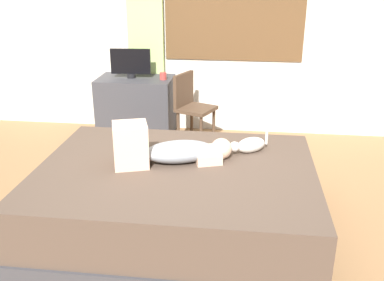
{
  "coord_description": "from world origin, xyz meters",
  "views": [
    {
      "loc": [
        0.4,
        -2.96,
        1.97
      ],
      "look_at": [
        -0.0,
        0.28,
        0.69
      ],
      "focal_mm": 41.02,
      "sensor_mm": 36.0,
      "label": 1
    }
  ],
  "objects_px": {
    "bed": "(176,198)",
    "desk": "(136,107)",
    "person_lying": "(167,149)",
    "cat": "(249,145)",
    "chair_by_desk": "(191,104)",
    "tv_monitor": "(131,63)",
    "cup": "(163,76)"
  },
  "relations": [
    {
      "from": "bed",
      "to": "desk",
      "type": "relative_size",
      "value": 2.45
    },
    {
      "from": "person_lying",
      "to": "cat",
      "type": "bearing_deg",
      "value": 23.85
    },
    {
      "from": "cat",
      "to": "chair_by_desk",
      "type": "relative_size",
      "value": 0.37
    },
    {
      "from": "desk",
      "to": "tv_monitor",
      "type": "xyz_separation_m",
      "value": [
        -0.04,
        0.0,
        0.55
      ]
    },
    {
      "from": "bed",
      "to": "tv_monitor",
      "type": "xyz_separation_m",
      "value": [
        -0.87,
        2.04,
        0.66
      ]
    },
    {
      "from": "bed",
      "to": "cat",
      "type": "distance_m",
      "value": 0.75
    },
    {
      "from": "desk",
      "to": "chair_by_desk",
      "type": "distance_m",
      "value": 0.76
    },
    {
      "from": "desk",
      "to": "chair_by_desk",
      "type": "height_order",
      "value": "chair_by_desk"
    },
    {
      "from": "person_lying",
      "to": "tv_monitor",
      "type": "distance_m",
      "value": 2.12
    },
    {
      "from": "desk",
      "to": "chair_by_desk",
      "type": "relative_size",
      "value": 1.05
    },
    {
      "from": "cat",
      "to": "chair_by_desk",
      "type": "xyz_separation_m",
      "value": [
        -0.67,
        1.43,
        -0.1
      ]
    },
    {
      "from": "bed",
      "to": "person_lying",
      "type": "distance_m",
      "value": 0.4
    },
    {
      "from": "bed",
      "to": "person_lying",
      "type": "height_order",
      "value": "person_lying"
    },
    {
      "from": "bed",
      "to": "chair_by_desk",
      "type": "height_order",
      "value": "chair_by_desk"
    },
    {
      "from": "person_lying",
      "to": "tv_monitor",
      "type": "relative_size",
      "value": 1.94
    },
    {
      "from": "tv_monitor",
      "to": "cup",
      "type": "height_order",
      "value": "tv_monitor"
    },
    {
      "from": "desk",
      "to": "tv_monitor",
      "type": "height_order",
      "value": "tv_monitor"
    },
    {
      "from": "desk",
      "to": "bed",
      "type": "bearing_deg",
      "value": -67.94
    },
    {
      "from": "tv_monitor",
      "to": "chair_by_desk",
      "type": "xyz_separation_m",
      "value": [
        0.76,
        -0.24,
        -0.41
      ]
    },
    {
      "from": "cat",
      "to": "chair_by_desk",
      "type": "bearing_deg",
      "value": 115.1
    },
    {
      "from": "cat",
      "to": "tv_monitor",
      "type": "bearing_deg",
      "value": 130.5
    },
    {
      "from": "person_lying",
      "to": "tv_monitor",
      "type": "xyz_separation_m",
      "value": [
        -0.79,
        1.95,
        0.27
      ]
    },
    {
      "from": "tv_monitor",
      "to": "chair_by_desk",
      "type": "bearing_deg",
      "value": -17.57
    },
    {
      "from": "cat",
      "to": "cup",
      "type": "distance_m",
      "value": 1.94
    },
    {
      "from": "tv_monitor",
      "to": "chair_by_desk",
      "type": "distance_m",
      "value": 0.89
    },
    {
      "from": "cat",
      "to": "chair_by_desk",
      "type": "distance_m",
      "value": 1.58
    },
    {
      "from": "cup",
      "to": "chair_by_desk",
      "type": "height_order",
      "value": "chair_by_desk"
    },
    {
      "from": "bed",
      "to": "desk",
      "type": "xyz_separation_m",
      "value": [
        -0.83,
        2.04,
        0.1
      ]
    },
    {
      "from": "bed",
      "to": "cat",
      "type": "xyz_separation_m",
      "value": [
        0.56,
        0.37,
        0.34
      ]
    },
    {
      "from": "desk",
      "to": "chair_by_desk",
      "type": "xyz_separation_m",
      "value": [
        0.71,
        -0.24,
        0.14
      ]
    },
    {
      "from": "tv_monitor",
      "to": "chair_by_desk",
      "type": "height_order",
      "value": "tv_monitor"
    },
    {
      "from": "chair_by_desk",
      "to": "bed",
      "type": "bearing_deg",
      "value": -86.4
    }
  ]
}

